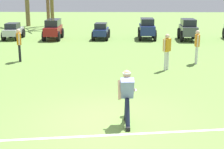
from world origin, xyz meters
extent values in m
plane|color=olive|center=(0.00, 0.00, 0.00)|extent=(80.00, 80.00, 0.00)
cube|color=white|center=(0.00, -0.94, 0.00)|extent=(26.13, 3.80, 0.01)
cylinder|color=#191E38|center=(0.60, -0.10, 0.36)|extent=(0.14, 0.36, 0.72)
cube|color=black|center=(0.60, 0.06, 0.05)|extent=(0.11, 0.27, 0.10)
cylinder|color=#191E38|center=(0.62, -0.41, 0.36)|extent=(0.14, 0.45, 0.69)
cube|color=black|center=(0.63, -0.56, 0.05)|extent=(0.11, 0.27, 0.10)
cube|color=#7A84C6|center=(0.61, -0.15, 0.97)|extent=(0.36, 0.41, 0.58)
sphere|color=tan|center=(0.60, -0.05, 1.31)|extent=(0.22, 0.22, 0.21)
cylinder|color=white|center=(0.60, -0.05, 1.34)|extent=(0.23, 0.23, 0.03)
cylinder|color=tan|center=(0.77, 0.14, 0.82)|extent=(0.11, 0.58, 0.27)
cylinder|color=tan|center=(0.41, -0.22, 0.94)|extent=(0.10, 0.29, 0.49)
cylinder|color=white|center=(0.77, 0.55, 0.70)|extent=(0.30, 0.30, 0.05)
cylinder|color=silver|center=(3.98, 7.07, 0.41)|extent=(0.12, 0.12, 0.82)
cylinder|color=silver|center=(4.00, 7.25, 0.41)|extent=(0.12, 0.12, 0.82)
cube|color=orange|center=(3.99, 7.16, 1.09)|extent=(0.24, 0.36, 0.54)
cylinder|color=beige|center=(3.97, 6.95, 1.10)|extent=(0.08, 0.08, 0.52)
cylinder|color=beige|center=(4.01, 7.37, 1.10)|extent=(0.08, 0.08, 0.52)
sphere|color=beige|center=(3.99, 7.16, 1.46)|extent=(0.22, 0.22, 0.20)
cylinder|color=silver|center=(2.37, 5.77, 0.41)|extent=(0.15, 0.15, 0.82)
cylinder|color=silver|center=(2.48, 5.92, 0.41)|extent=(0.15, 0.15, 0.82)
cube|color=orange|center=(2.43, 5.85, 1.09)|extent=(0.37, 0.39, 0.54)
cylinder|color=beige|center=(2.29, 5.68, 1.10)|extent=(0.10, 0.10, 0.52)
cylinder|color=beige|center=(2.56, 6.01, 1.10)|extent=(0.10, 0.10, 0.52)
sphere|color=beige|center=(2.43, 5.85, 1.46)|extent=(0.28, 0.28, 0.20)
cylinder|color=black|center=(-4.34, 7.35, 0.41)|extent=(0.14, 0.14, 0.82)
cylinder|color=black|center=(-4.40, 7.52, 0.41)|extent=(0.14, 0.14, 0.82)
cube|color=orange|center=(-4.37, 7.44, 1.09)|extent=(0.30, 0.39, 0.54)
cylinder|color=beige|center=(-4.30, 7.24, 1.10)|extent=(0.09, 0.09, 0.52)
cylinder|color=beige|center=(-4.44, 7.63, 1.10)|extent=(0.09, 0.09, 0.52)
sphere|color=beige|center=(-4.37, 7.44, 1.46)|extent=(0.25, 0.25, 0.20)
cube|color=#B7BABF|center=(-6.85, 14.62, 0.51)|extent=(0.93, 2.21, 0.42)
cube|color=#1E232B|center=(-6.85, 14.52, 0.91)|extent=(0.81, 1.11, 0.38)
cylinder|color=black|center=(-7.31, 15.39, 0.30)|extent=(0.19, 0.60, 0.60)
cylinder|color=black|center=(-6.41, 15.40, 0.30)|extent=(0.19, 0.60, 0.60)
cylinder|color=black|center=(-7.29, 13.85, 0.30)|extent=(0.19, 0.60, 0.60)
cylinder|color=black|center=(-6.39, 13.86, 0.30)|extent=(0.19, 0.60, 0.60)
cube|color=maroon|center=(-4.10, 14.53, 0.60)|extent=(1.01, 2.42, 0.55)
cube|color=#1E232B|center=(-4.10, 14.68, 1.11)|extent=(0.88, 1.82, 0.46)
cylinder|color=black|center=(-4.60, 15.36, 0.33)|extent=(0.19, 0.66, 0.66)
cylinder|color=black|center=(-3.64, 15.38, 0.33)|extent=(0.19, 0.66, 0.66)
cylinder|color=black|center=(-4.56, 13.68, 0.33)|extent=(0.19, 0.66, 0.66)
cylinder|color=black|center=(-3.60, 13.70, 0.33)|extent=(0.19, 0.66, 0.66)
cube|color=navy|center=(-0.86, 14.77, 0.51)|extent=(1.00, 2.24, 0.42)
cube|color=#1E232B|center=(-0.86, 14.67, 0.91)|extent=(0.84, 1.13, 0.38)
cylinder|color=black|center=(-1.27, 15.56, 0.30)|extent=(0.21, 0.61, 0.60)
cylinder|color=black|center=(-0.37, 15.52, 0.30)|extent=(0.21, 0.61, 0.60)
cylinder|color=black|center=(-1.34, 14.03, 0.30)|extent=(0.21, 0.61, 0.60)
cylinder|color=black|center=(-0.44, 13.98, 0.30)|extent=(0.21, 0.61, 0.60)
cube|color=navy|center=(2.27, 14.82, 0.66)|extent=(1.02, 2.37, 0.60)
cube|color=#1E232B|center=(2.27, 14.87, 1.18)|extent=(0.89, 1.56, 0.44)
cylinder|color=black|center=(1.79, 15.61, 0.36)|extent=(0.19, 0.72, 0.72)
cylinder|color=black|center=(2.77, 15.59, 0.36)|extent=(0.19, 0.72, 0.72)
cylinder|color=black|center=(1.77, 14.05, 0.36)|extent=(0.19, 0.72, 0.72)
cylinder|color=black|center=(2.75, 14.03, 0.36)|extent=(0.19, 0.72, 0.72)
cube|color=#474C51|center=(4.98, 14.43, 0.66)|extent=(1.09, 2.39, 0.60)
cube|color=#1E232B|center=(4.98, 14.48, 1.18)|extent=(0.93, 1.59, 0.44)
cylinder|color=black|center=(4.53, 15.23, 0.36)|extent=(0.21, 0.73, 0.72)
cylinder|color=black|center=(5.51, 15.18, 0.36)|extent=(0.21, 0.73, 0.72)
cylinder|color=black|center=(4.45, 13.67, 0.36)|extent=(0.21, 0.73, 0.72)
cylinder|color=black|center=(5.43, 13.63, 0.36)|extent=(0.21, 0.73, 0.72)
camera|label=1|loc=(0.41, -8.59, 3.50)|focal=55.00mm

